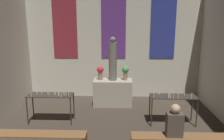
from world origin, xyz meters
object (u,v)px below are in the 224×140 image
Objects in this scene: person_seated at (175,122)px; statue at (113,60)px; flower_vase_right at (125,72)px; candle_rack_right at (173,99)px; altar at (113,92)px; candle_rack_left at (51,98)px; pew_back_left at (34,138)px; flower_vase_left at (100,71)px.

statue is at bearing 115.60° from person_seated.
statue is 3.03× the size of flower_vase_right.
altar is at bearing 140.82° from candle_rack_right.
altar is at bearing 39.21° from candle_rack_left.
statue reaches higher than candle_rack_left.
pew_back_left is at bearing -119.49° from altar.
candle_rack_left is at bearing 154.12° from person_seated.
flower_vase_right is 2.76m from candle_rack_left.
flower_vase_right is at bearing 132.69° from candle_rack_right.
person_seated is (1.93, -3.08, -0.45)m from flower_vase_left.
statue reaches higher than person_seated.
altar is at bearing 0.00° from flower_vase_left.
flower_vase_right is at bearing 33.17° from candle_rack_left.
statue is at bearing 60.51° from pew_back_left.
flower_vase_right is 0.21× the size of pew_back_left.
flower_vase_left and flower_vase_right have the same top height.
flower_vase_right is at bearing 0.00° from altar.
person_seated is at bearing -71.60° from flower_vase_right.
candle_rack_left is 3.66m from person_seated.
flower_vase_left is 0.21× the size of pew_back_left.
altar is 3.43m from person_seated.
person_seated is at bearing -64.40° from altar.
candle_rack_left is at bearing -132.65° from flower_vase_left.
person_seated reaches higher than candle_rack_left.
candle_rack_left is 1.79× the size of person_seated.
altar reaches higher than pew_back_left.
statue is at bearing 180.00° from flower_vase_right.
altar is 0.91m from flower_vase_left.
flower_vase_right reaches higher than candle_rack_left.
statue is 0.63× the size of pew_back_left.
altar is 2.37m from candle_rack_right.
altar is at bearing 180.00° from flower_vase_right.
statue is at bearing 0.00° from altar.
candle_rack_left is 0.55× the size of pew_back_left.
statue reaches higher than flower_vase_left.
statue is at bearing 0.00° from flower_vase_left.
pew_back_left is (-1.29, -3.08, -0.90)m from flower_vase_left.
flower_vase_right is (0.90, 0.00, 0.00)m from flower_vase_left.
flower_vase_right reaches higher than person_seated.
candle_rack_left is 1.00× the size of candle_rack_right.
altar is 2.71× the size of flower_vase_left.
pew_back_left is at bearing -87.32° from candle_rack_left.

